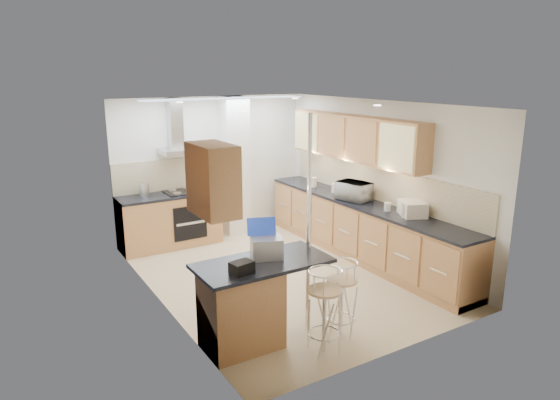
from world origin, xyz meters
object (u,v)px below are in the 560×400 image
microwave (354,191)px  bar_stool_near (324,311)px  laptop (267,248)px  bread_bin (413,208)px  bar_stool_end (342,299)px

microwave → bar_stool_near: 3.10m
microwave → laptop: microwave is taller
laptop → bread_bin: 2.66m
microwave → bread_bin: bearing=173.9°
microwave → bar_stool_end: 2.72m
laptop → bread_bin: bearing=29.0°
laptop → microwave: bearing=51.9°
bread_bin → bar_stool_end: bearing=-131.7°
bar_stool_near → bar_stool_end: 0.42m
bar_stool_end → bar_stool_near: bearing=137.4°
microwave → bread_bin: size_ratio=1.32×
microwave → laptop: 2.93m
laptop → bar_stool_near: bearing=-40.3°
bar_stool_end → bread_bin: bearing=-45.2°
microwave → bar_stool_near: microwave is taller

